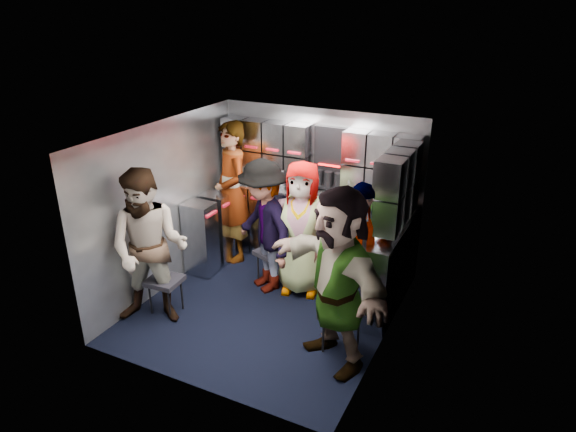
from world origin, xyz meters
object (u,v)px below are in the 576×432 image
at_px(jump_seat_center, 307,257).
at_px(jump_seat_near_right, 342,315).
at_px(jump_seat_mid_left, 271,254).
at_px(attendant_arc_a, 150,249).
at_px(attendant_arc_d, 358,255).
at_px(attendant_standing, 232,192).
at_px(jump_seat_near_left, 165,282).
at_px(jump_seat_mid_right, 361,278).
at_px(attendant_arc_e, 337,279).
at_px(attendant_arc_b, 264,227).
at_px(attendant_arc_c, 302,229).

xyz_separation_m(jump_seat_center, jump_seat_near_right, (0.87, -1.09, 0.05)).
height_order(jump_seat_mid_left, attendant_arc_a, attendant_arc_a).
bearing_deg(attendant_arc_a, attendant_arc_d, 4.43).
bearing_deg(jump_seat_center, attendant_standing, 169.85).
bearing_deg(jump_seat_near_left, attendant_arc_a, -90.00).
bearing_deg(jump_seat_mid_right, jump_seat_mid_left, 171.49).
distance_m(jump_seat_center, jump_seat_mid_right, 0.89).
xyz_separation_m(jump_seat_mid_right, jump_seat_near_right, (0.05, -0.75, -0.03)).
xyz_separation_m(jump_seat_near_right, attendant_arc_e, (-0.00, -0.18, 0.52)).
distance_m(attendant_arc_a, attendant_arc_d, 2.25).
height_order(jump_seat_mid_right, attendant_arc_a, attendant_arc_a).
height_order(jump_seat_near_left, attendant_arc_b, attendant_arc_b).
relative_size(jump_seat_near_right, attendant_arc_a, 0.26).
bearing_deg(jump_seat_mid_right, attendant_arc_d, -90.00).
height_order(attendant_standing, attendant_arc_d, attendant_standing).
height_order(attendant_arc_a, attendant_arc_b, attendant_arc_a).
distance_m(attendant_arc_a, attendant_arc_c, 1.79).
distance_m(jump_seat_center, attendant_arc_c, 0.51).
height_order(jump_seat_center, attendant_arc_d, attendant_arc_d).
bearing_deg(attendant_arc_b, jump_seat_near_left, -93.49).
bearing_deg(jump_seat_near_right, attendant_arc_c, 133.82).
distance_m(jump_seat_near_left, jump_seat_mid_left, 1.40).
xyz_separation_m(attendant_arc_a, attendant_arc_d, (2.03, 0.98, -0.07)).
relative_size(attendant_arc_d, attendant_arc_e, 0.89).
relative_size(attendant_standing, attendant_arc_a, 1.08).
distance_m(jump_seat_center, attendant_arc_e, 1.64).
bearing_deg(jump_seat_near_right, jump_seat_mid_left, 144.32).
xyz_separation_m(jump_seat_mid_right, attendant_arc_c, (-0.82, 0.16, 0.40)).
height_order(jump_seat_near_left, attendant_arc_e, attendant_arc_e).
bearing_deg(attendant_arc_e, jump_seat_mid_left, 172.93).
relative_size(jump_seat_mid_right, attendant_arc_b, 0.30).
xyz_separation_m(attendant_standing, attendant_arc_a, (0.02, -1.72, -0.07)).
distance_m(jump_seat_mid_right, attendant_arc_a, 2.38).
xyz_separation_m(attendant_arc_b, attendant_arc_e, (1.31, -0.94, 0.09)).
height_order(attendant_arc_d, attendant_arc_e, attendant_arc_e).
relative_size(jump_seat_mid_left, attendant_arc_d, 0.28).
distance_m(attendant_standing, attendant_arc_e, 2.57).
bearing_deg(attendant_arc_a, attendant_arc_b, 35.21).
bearing_deg(jump_seat_near_left, attendant_arc_e, 1.39).
bearing_deg(attendant_arc_e, attendant_standing, 178.13).
xyz_separation_m(jump_seat_mid_left, attendant_arc_a, (-0.77, -1.35, 0.52)).
height_order(jump_seat_near_right, attendant_arc_a, attendant_arc_a).
distance_m(jump_seat_near_left, jump_seat_mid_right, 2.25).
bearing_deg(attendant_standing, attendant_arc_c, 20.29).
height_order(jump_seat_mid_left, jump_seat_mid_right, jump_seat_mid_right).
bearing_deg(jump_seat_near_left, attendant_arc_c, 43.42).
bearing_deg(attendant_arc_c, jump_seat_mid_left, 164.39).
bearing_deg(attendant_arc_c, jump_seat_center, 78.20).
distance_m(jump_seat_near_left, attendant_arc_c, 1.72).
distance_m(jump_seat_mid_left, attendant_arc_c, 0.63).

